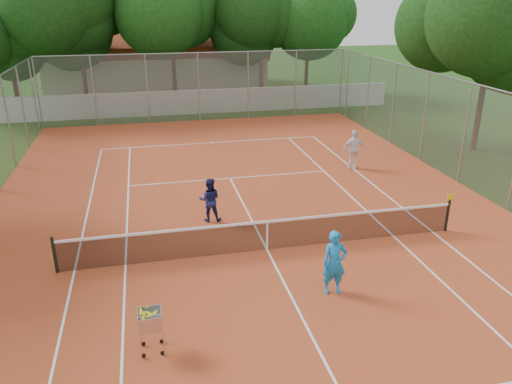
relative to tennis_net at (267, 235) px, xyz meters
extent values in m
plane|color=#1A3D10|center=(0.00, 0.00, -0.51)|extent=(120.00, 120.00, 0.00)
cube|color=#B24722|center=(0.00, 0.00, -0.50)|extent=(18.00, 34.00, 0.02)
cube|color=white|center=(0.00, 0.00, -0.49)|extent=(10.98, 23.78, 0.01)
cube|color=black|center=(0.00, 0.00, 0.00)|extent=(11.88, 0.10, 0.98)
cube|color=slate|center=(0.00, 0.00, 1.49)|extent=(18.00, 34.00, 4.00)
cube|color=silver|center=(0.00, 19.00, 0.24)|extent=(26.00, 0.30, 1.50)
cube|color=beige|center=(-2.00, 29.00, 1.69)|extent=(16.40, 9.00, 4.40)
cube|color=black|center=(0.00, 22.00, 4.49)|extent=(29.00, 19.00, 10.00)
imported|color=#187CCC|center=(1.10, -2.58, 0.36)|extent=(0.65, 0.45, 1.70)
imported|color=#1A1D50|center=(-1.36, 2.46, 0.26)|extent=(0.82, 0.69, 1.50)
imported|color=white|center=(5.50, 6.55, 0.36)|extent=(1.04, 0.56, 1.69)
cube|color=silver|center=(-3.47, -3.87, 0.04)|extent=(0.60, 0.60, 1.06)
camera|label=1|loc=(-3.22, -12.83, 6.60)|focal=35.00mm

